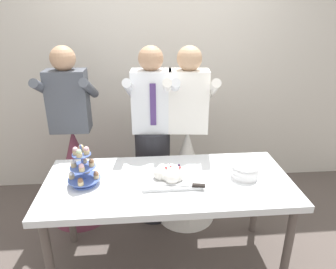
{
  "coord_description": "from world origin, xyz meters",
  "views": [
    {
      "loc": [
        -0.17,
        -1.96,
        1.95
      ],
      "look_at": [
        0.01,
        0.15,
        1.07
      ],
      "focal_mm": 33.18,
      "sensor_mm": 36.0,
      "label": 1
    }
  ],
  "objects_px": {
    "cupcake_stand": "(83,169)",
    "person_guest": "(76,163)",
    "dessert_table": "(168,189)",
    "person_bride": "(187,164)",
    "person_groom": "(153,148)",
    "plate_stack": "(244,171)",
    "main_cake_tray": "(171,175)"
  },
  "relations": [
    {
      "from": "cupcake_stand",
      "to": "person_guest",
      "type": "xyz_separation_m",
      "value": [
        -0.21,
        0.7,
        -0.32
      ]
    },
    {
      "from": "dessert_table",
      "to": "person_bride",
      "type": "height_order",
      "value": "person_bride"
    },
    {
      "from": "person_groom",
      "to": "person_bride",
      "type": "height_order",
      "value": "same"
    },
    {
      "from": "person_bride",
      "to": "person_groom",
      "type": "bearing_deg",
      "value": 174.69
    },
    {
      "from": "person_guest",
      "to": "person_groom",
      "type": "bearing_deg",
      "value": -5.2
    },
    {
      "from": "person_guest",
      "to": "dessert_table",
      "type": "bearing_deg",
      "value": -40.8
    },
    {
      "from": "plate_stack",
      "to": "person_guest",
      "type": "height_order",
      "value": "person_guest"
    },
    {
      "from": "plate_stack",
      "to": "dessert_table",
      "type": "bearing_deg",
      "value": -179.72
    },
    {
      "from": "plate_stack",
      "to": "person_guest",
      "type": "relative_size",
      "value": 0.12
    },
    {
      "from": "cupcake_stand",
      "to": "main_cake_tray",
      "type": "xyz_separation_m",
      "value": [
        0.62,
        0.0,
        -0.08
      ]
    },
    {
      "from": "dessert_table",
      "to": "person_guest",
      "type": "relative_size",
      "value": 1.08
    },
    {
      "from": "main_cake_tray",
      "to": "person_groom",
      "type": "relative_size",
      "value": 0.26
    },
    {
      "from": "dessert_table",
      "to": "main_cake_tray",
      "type": "bearing_deg",
      "value": 5.37
    },
    {
      "from": "main_cake_tray",
      "to": "person_guest",
      "type": "relative_size",
      "value": 0.26
    },
    {
      "from": "cupcake_stand",
      "to": "dessert_table",
      "type": "bearing_deg",
      "value": 0.25
    },
    {
      "from": "main_cake_tray",
      "to": "person_guest",
      "type": "bearing_deg",
      "value": 139.88
    },
    {
      "from": "dessert_table",
      "to": "person_groom",
      "type": "distance_m",
      "value": 0.64
    },
    {
      "from": "main_cake_tray",
      "to": "plate_stack",
      "type": "relative_size",
      "value": 2.16
    },
    {
      "from": "person_groom",
      "to": "person_bride",
      "type": "bearing_deg",
      "value": -5.31
    },
    {
      "from": "cupcake_stand",
      "to": "plate_stack",
      "type": "relative_size",
      "value": 1.52
    },
    {
      "from": "cupcake_stand",
      "to": "person_groom",
      "type": "xyz_separation_m",
      "value": [
        0.51,
        0.64,
        -0.15
      ]
    },
    {
      "from": "dessert_table",
      "to": "person_groom",
      "type": "height_order",
      "value": "person_groom"
    },
    {
      "from": "person_bride",
      "to": "dessert_table",
      "type": "bearing_deg",
      "value": -110.58
    },
    {
      "from": "cupcake_stand",
      "to": "person_groom",
      "type": "relative_size",
      "value": 0.18
    },
    {
      "from": "person_groom",
      "to": "person_guest",
      "type": "bearing_deg",
      "value": 174.8
    },
    {
      "from": "plate_stack",
      "to": "person_bride",
      "type": "height_order",
      "value": "person_bride"
    },
    {
      "from": "plate_stack",
      "to": "person_guest",
      "type": "xyz_separation_m",
      "value": [
        -1.38,
        0.7,
        -0.24
      ]
    },
    {
      "from": "person_groom",
      "to": "person_guest",
      "type": "height_order",
      "value": "same"
    },
    {
      "from": "dessert_table",
      "to": "cupcake_stand",
      "type": "height_order",
      "value": "cupcake_stand"
    },
    {
      "from": "cupcake_stand",
      "to": "plate_stack",
      "type": "xyz_separation_m",
      "value": [
        1.17,
        0.01,
        -0.07
      ]
    },
    {
      "from": "person_guest",
      "to": "cupcake_stand",
      "type": "bearing_deg",
      "value": -73.26
    },
    {
      "from": "person_groom",
      "to": "person_guest",
      "type": "xyz_separation_m",
      "value": [
        -0.72,
        0.07,
        -0.16
      ]
    }
  ]
}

